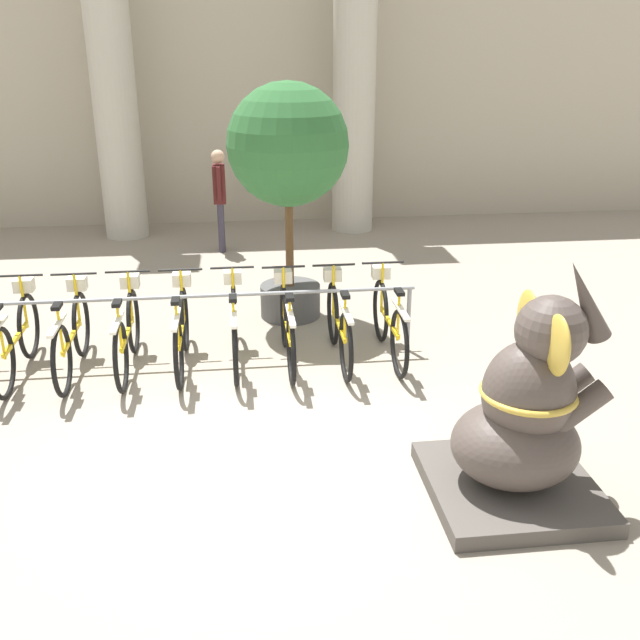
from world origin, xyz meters
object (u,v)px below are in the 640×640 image
Objects in this scene: bicycle_4 at (181,330)px; bicycle_1 at (16,338)px; bicycle_2 at (72,336)px; bicycle_5 at (235,327)px; bicycle_7 at (339,324)px; elephant_statue at (524,420)px; potted_tree at (288,157)px; bicycle_3 at (127,332)px; bicycle_8 at (389,321)px; person_pedestrian at (220,191)px; bicycle_6 at (287,326)px.

bicycle_1 is at bearing -179.92° from bicycle_4.
bicycle_2 is 1.00× the size of bicycle_5.
bicycle_7 is (1.13, -0.04, 0.00)m from bicycle_5.
potted_tree is (-1.43, 4.08, 1.37)m from elephant_statue.
bicycle_2 is 4.69m from elephant_statue.
bicycle_1 is at bearing 148.55° from elephant_statue.
bicycle_3 and bicycle_8 have the same top height.
elephant_statue reaches higher than person_pedestrian.
bicycle_7 is (2.83, -0.01, 0.00)m from bicycle_2.
bicycle_7 is at bearing -1.87° from bicycle_5.
bicycle_6 is 0.90× the size of elephant_statue.
elephant_statue is at bearing -72.28° from person_pedestrian.
bicycle_7 and bicycle_8 have the same top height.
bicycle_3 is at bearing -143.15° from potted_tree.
bicycle_5 is at bearing 179.54° from bicycle_8.
bicycle_8 is at bearing -54.59° from potted_tree.
bicycle_1 is 1.00× the size of bicycle_3.
bicycle_6 is 2.14m from potted_tree.
bicycle_4 is at bearing 135.13° from elephant_statue.
bicycle_7 is 1.00× the size of bicycle_8.
potted_tree reaches higher than bicycle_6.
bicycle_2 is at bearing -179.25° from bicycle_4.
bicycle_4 is at bearing -179.94° from bicycle_8.
bicycle_5 is at bearing 178.13° from bicycle_7.
bicycle_7 is 4.82m from person_pedestrian.
bicycle_4 is 0.90× the size of elephant_statue.
bicycle_3 and bicycle_6 have the same top height.
elephant_statue is (3.84, -2.68, 0.23)m from bicycle_2.
bicycle_5 is (1.70, 0.03, 0.00)m from bicycle_2.
person_pedestrian reaches higher than bicycle_6.
bicycle_5 and bicycle_8 have the same top height.
person_pedestrian is 3.47m from potted_tree.
bicycle_3 is (1.13, 0.01, 0.00)m from bicycle_1.
bicycle_1 is 2.26m from bicycle_5.
bicycle_1 and bicycle_2 have the same top height.
elephant_statue reaches higher than bicycle_2.
potted_tree is at bearing 47.32° from bicycle_4.
bicycle_8 is at bearing 1.52° from bicycle_6.
bicycle_2 is at bearing 179.67° from bicycle_6.
bicycle_1 is 1.00× the size of bicycle_6.
bicycle_4 is at bearing -94.78° from person_pedestrian.
elephant_statue reaches higher than bicycle_4.
bicycle_3 is at bearing 179.55° from bicycle_4.
bicycle_2 is 1.00× the size of bicycle_6.
bicycle_3 and bicycle_4 have the same top height.
bicycle_1 is at bearing -114.39° from person_pedestrian.
bicycle_5 is at bearing 128.32° from elephant_statue.
bicycle_4 is 1.13m from bicycle_6.
bicycle_3 is 1.00× the size of bicycle_7.
bicycle_2 is 1.13m from bicycle_4.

